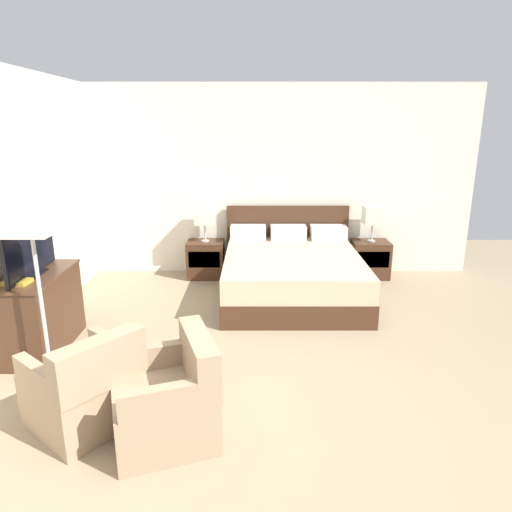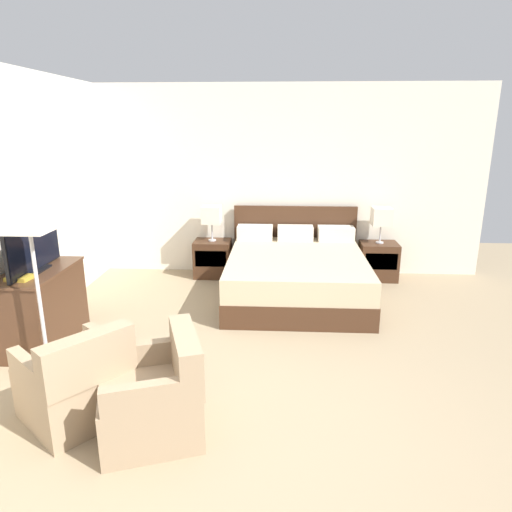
% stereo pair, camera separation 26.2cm
% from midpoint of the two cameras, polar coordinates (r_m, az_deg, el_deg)
% --- Properties ---
extents(ground_plane, '(11.85, 11.85, 0.00)m').
position_cam_midpoint_polar(ground_plane, '(3.49, -0.74, -22.28)').
color(ground_plane, '#998466').
extents(wall_back, '(6.21, 0.06, 2.74)m').
position_cam_midpoint_polar(wall_back, '(6.76, -0.26, 9.30)').
color(wall_back, silver).
rests_on(wall_back, ground).
extents(wall_left, '(0.06, 5.75, 2.74)m').
position_cam_midpoint_polar(wall_left, '(5.17, -29.97, 5.08)').
color(wall_left, silver).
rests_on(wall_left, ground).
extents(bed, '(1.80, 2.09, 1.03)m').
position_cam_midpoint_polar(bed, '(5.96, 3.40, -2.12)').
color(bed, '#422819').
rests_on(bed, ground).
extents(nightstand_left, '(0.53, 0.42, 0.54)m').
position_cam_midpoint_polar(nightstand_left, '(6.74, -7.25, -0.40)').
color(nightstand_left, '#422819').
rests_on(nightstand_left, ground).
extents(nightstand_right, '(0.53, 0.42, 0.54)m').
position_cam_midpoint_polar(nightstand_right, '(6.86, 13.15, -0.40)').
color(nightstand_right, '#422819').
rests_on(nightstand_right, ground).
extents(table_lamp_left, '(0.27, 0.27, 0.51)m').
position_cam_midpoint_polar(table_lamp_left, '(6.59, -7.45, 5.04)').
color(table_lamp_left, '#B7B7BC').
rests_on(table_lamp_left, nightstand_left).
extents(table_lamp_right, '(0.27, 0.27, 0.51)m').
position_cam_midpoint_polar(table_lamp_right, '(6.71, 13.50, 4.93)').
color(table_lamp_right, '#B7B7BC').
rests_on(table_lamp_right, nightstand_right).
extents(dresser, '(0.52, 1.04, 0.78)m').
position_cam_midpoint_polar(dresser, '(5.05, -26.77, -6.13)').
color(dresser, '#422819').
rests_on(dresser, ground).
extents(tv, '(0.18, 0.93, 0.49)m').
position_cam_midpoint_polar(tv, '(4.87, -27.66, 0.59)').
color(tv, black).
rests_on(tv, dresser).
extents(book_red_cover, '(0.23, 0.19, 0.04)m').
position_cam_midpoint_polar(book_red_cover, '(4.70, -28.95, -2.85)').
color(book_red_cover, gold).
rests_on(book_red_cover, dresser).
extents(armchair_by_window, '(0.97, 0.96, 0.76)m').
position_cam_midpoint_polar(armchair_by_window, '(3.76, -22.26, -15.19)').
color(armchair_by_window, '#9E8466').
rests_on(armchair_by_window, ground).
extents(armchair_companion, '(0.87, 0.87, 0.76)m').
position_cam_midpoint_polar(armchair_companion, '(3.47, -12.91, -17.18)').
color(armchair_companion, '#9E8466').
rests_on(armchair_companion, ground).
extents(floor_lamp, '(0.36, 0.36, 1.65)m').
position_cam_midpoint_polar(floor_lamp, '(4.04, -27.88, 3.37)').
color(floor_lamp, '#B7B7BC').
rests_on(floor_lamp, ground).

